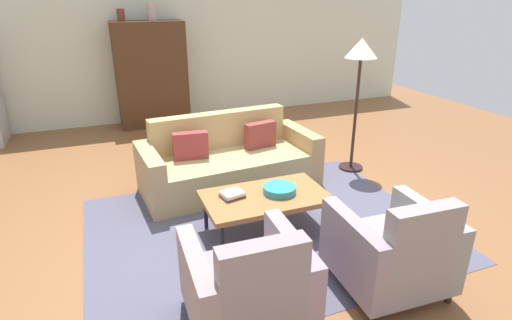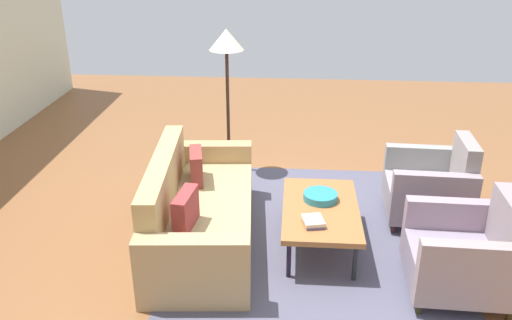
% 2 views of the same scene
% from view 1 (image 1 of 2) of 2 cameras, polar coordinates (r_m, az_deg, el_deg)
% --- Properties ---
extents(ground_plane, '(11.59, 11.59, 0.00)m').
position_cam_1_polar(ground_plane, '(4.60, 1.32, -6.63)').
color(ground_plane, brown).
extents(wall_back, '(9.66, 0.12, 2.80)m').
position_cam_1_polar(wall_back, '(7.95, -10.22, 15.83)').
color(wall_back, silver).
rests_on(wall_back, ground).
extents(area_rug, '(3.40, 2.60, 0.01)m').
position_cam_1_polar(area_rug, '(4.22, 1.00, -9.48)').
color(area_rug, '#555367').
rests_on(area_rug, ground).
extents(couch, '(2.16, 1.06, 0.86)m').
position_cam_1_polar(couch, '(5.04, -3.93, -0.41)').
color(couch, tan).
rests_on(couch, ground).
extents(coffee_table, '(1.20, 0.70, 0.41)m').
position_cam_1_polar(coffee_table, '(4.00, 1.31, -5.35)').
color(coffee_table, black).
rests_on(coffee_table, ground).
extents(armchair_left, '(0.83, 0.83, 0.88)m').
position_cam_1_polar(armchair_left, '(2.92, -0.96, -17.67)').
color(armchair_left, '#2C2A16').
rests_on(armchair_left, ground).
extents(armchair_right, '(0.84, 0.84, 0.88)m').
position_cam_1_polar(armchair_right, '(3.43, 18.60, -12.14)').
color(armchair_right, '#3D1C1E').
rests_on(armchair_right, ground).
extents(fruit_bowl, '(0.32, 0.32, 0.07)m').
position_cam_1_polar(fruit_bowl, '(4.02, 3.28, -4.10)').
color(fruit_bowl, teal).
rests_on(fruit_bowl, coffee_table).
extents(book_stack, '(0.24, 0.21, 0.05)m').
position_cam_1_polar(book_stack, '(3.94, -3.30, -4.79)').
color(book_stack, '#4F4463').
rests_on(book_stack, coffee_table).
extents(cabinet, '(1.20, 0.51, 1.80)m').
position_cam_1_polar(cabinet, '(7.58, -14.30, 11.39)').
color(cabinet, '#4A2E1A').
rests_on(cabinet, ground).
extents(vase_tall, '(0.12, 0.12, 0.20)m').
position_cam_1_polar(vase_tall, '(7.43, -18.26, 18.58)').
color(vase_tall, brown).
rests_on(vase_tall, cabinet).
extents(vase_round, '(0.16, 0.16, 0.29)m').
position_cam_1_polar(vase_round, '(7.48, -14.28, 19.35)').
color(vase_round, '#B8A29C').
rests_on(vase_round, cabinet).
extents(floor_lamp, '(0.40, 0.40, 1.72)m').
position_cam_1_polar(floor_lamp, '(5.38, 14.30, 13.19)').
color(floor_lamp, black).
rests_on(floor_lamp, ground).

